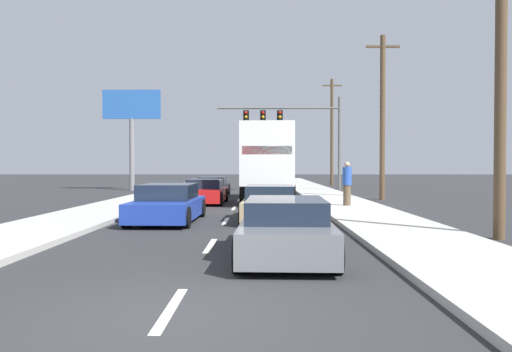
% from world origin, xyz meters
% --- Properties ---
extents(ground_plane, '(140.00, 140.00, 0.00)m').
position_xyz_m(ground_plane, '(0.00, 25.00, 0.00)').
color(ground_plane, '#2B2B2D').
extents(sidewalk_right, '(2.91, 80.00, 0.14)m').
position_xyz_m(sidewalk_right, '(5.00, 20.00, 0.07)').
color(sidewalk_right, '#B2AFA8').
rests_on(sidewalk_right, ground_plane).
extents(sidewalk_left, '(2.91, 80.00, 0.14)m').
position_xyz_m(sidewalk_left, '(-5.00, 20.00, 0.07)').
color(sidewalk_left, '#B2AFA8').
rests_on(sidewalk_left, ground_plane).
extents(lane_markings, '(0.14, 57.00, 0.01)m').
position_xyz_m(lane_markings, '(0.00, 22.83, 0.00)').
color(lane_markings, silver).
rests_on(lane_markings, ground_plane).
extents(car_black, '(1.94, 4.26, 1.14)m').
position_xyz_m(car_black, '(-1.77, 24.01, 0.53)').
color(car_black, black).
rests_on(car_black, ground_plane).
extents(car_red, '(1.95, 4.09, 1.19)m').
position_xyz_m(car_red, '(-1.50, 17.77, 0.55)').
color(car_red, red).
rests_on(car_red, ground_plane).
extents(car_blue, '(2.06, 4.38, 1.24)m').
position_xyz_m(car_blue, '(-1.88, 10.10, 0.57)').
color(car_blue, '#1E389E').
rests_on(car_blue, ground_plane).
extents(box_truck, '(2.77, 8.78, 3.76)m').
position_xyz_m(box_truck, '(1.55, 19.09, 2.13)').
color(box_truck, white).
rests_on(box_truck, ground_plane).
extents(car_tan, '(1.96, 4.37, 1.19)m').
position_xyz_m(car_tan, '(1.46, 10.59, 0.55)').
color(car_tan, tan).
rests_on(car_tan, ground_plane).
extents(car_gray, '(1.99, 4.72, 1.17)m').
position_xyz_m(car_gray, '(1.67, 4.15, 0.55)').
color(car_gray, slate).
rests_on(car_gray, ground_plane).
extents(traffic_signal_mast, '(8.68, 0.69, 6.65)m').
position_xyz_m(traffic_signal_mast, '(2.72, 28.58, 4.87)').
color(traffic_signal_mast, '#595B56').
rests_on(traffic_signal_mast, ground_plane).
extents(utility_pole_near, '(1.80, 0.28, 9.31)m').
position_xyz_m(utility_pole_near, '(7.11, 6.33, 4.79)').
color(utility_pole_near, brown).
rests_on(utility_pole_near, ground_plane).
extents(utility_pole_mid, '(1.80, 0.28, 8.80)m').
position_xyz_m(utility_pole_mid, '(7.69, 20.52, 4.54)').
color(utility_pole_mid, brown).
rests_on(utility_pole_mid, ground_plane).
extents(utility_pole_far, '(1.80, 0.28, 9.77)m').
position_xyz_m(utility_pole_far, '(7.71, 39.40, 5.03)').
color(utility_pole_far, brown).
rests_on(utility_pole_far, ground_plane).
extents(roadside_billboard, '(4.23, 0.36, 7.38)m').
position_xyz_m(roadside_billboard, '(-8.30, 30.08, 5.30)').
color(roadside_billboard, slate).
rests_on(roadside_billboard, ground_plane).
extents(pedestrian_near_corner, '(0.38, 0.38, 1.87)m').
position_xyz_m(pedestrian_near_corner, '(4.85, 15.07, 1.08)').
color(pedestrian_near_corner, brown).
rests_on(pedestrian_near_corner, sidewalk_right).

